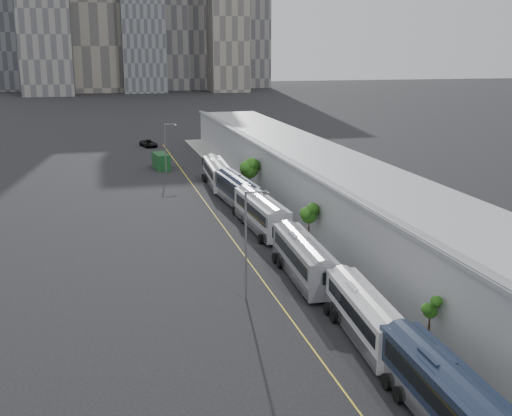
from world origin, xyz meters
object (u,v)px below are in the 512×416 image
object	(u,v)px
bus_1	(449,405)
suv	(149,143)
bus_5	(236,193)
street_lamp_near	(248,238)
bus_4	(261,216)
shipping_container	(161,161)
bus_3	(303,262)
street_lamp_far	(166,145)
bus_6	(217,176)
bus_2	(365,319)

from	to	relation	value
bus_1	suv	size ratio (longest dim) A/B	2.42
bus_5	street_lamp_near	bearing A→B (deg)	-103.96
bus_1	bus_4	bearing A→B (deg)	91.49
bus_4	shipping_container	bearing A→B (deg)	97.56
bus_3	street_lamp_far	size ratio (longest dim) A/B	1.59
bus_4	suv	world-z (taller)	bus_4
street_lamp_near	suv	distance (m)	88.85
bus_6	suv	xyz separation A→B (m)	(-6.84, 43.29, -0.91)
bus_6	street_lamp_near	world-z (taller)	street_lamp_near
bus_1	street_lamp_far	world-z (taller)	street_lamp_far
bus_1	bus_5	distance (m)	54.27
street_lamp_near	street_lamp_far	bearing A→B (deg)	90.41
bus_2	bus_4	distance (m)	29.38
suv	bus_6	bearing A→B (deg)	-96.85
bus_5	shipping_container	size ratio (longest dim) A/B	2.51
bus_4	bus_6	distance (m)	25.33
shipping_container	bus_4	bearing A→B (deg)	-87.11
bus_6	suv	world-z (taller)	bus_6
bus_4	suv	size ratio (longest dim) A/B	2.55
bus_1	bus_6	distance (m)	66.75
street_lamp_far	suv	size ratio (longest dim) A/B	1.52
bus_4	suv	xyz separation A→B (m)	(-7.29, 68.61, -0.95)
bus_1	street_lamp_near	bearing A→B (deg)	107.88
bus_6	bus_5	bearing A→B (deg)	-85.60
bus_6	shipping_container	world-z (taller)	bus_6
bus_3	suv	distance (m)	85.45
street_lamp_near	street_lamp_far	xyz separation A→B (m)	(-0.42, 57.87, -0.50)
bus_1	bus_3	bearing A→B (deg)	92.09
bus_1	bus_3	size ratio (longest dim) A/B	1.00
bus_2	street_lamp_near	bearing A→B (deg)	129.34
bus_5	bus_6	distance (m)	12.49
bus_3	bus_6	world-z (taller)	bus_6
bus_2	shipping_container	size ratio (longest dim) A/B	2.23
bus_6	bus_3	bearing A→B (deg)	-86.65
street_lamp_far	bus_6	bearing A→B (deg)	-63.30
bus_5	shipping_container	distance (m)	30.10
street_lamp_far	shipping_container	distance (m)	5.60
bus_1	shipping_container	bearing A→B (deg)	96.51
street_lamp_far	bus_1	bearing A→B (deg)	-85.19
street_lamp_far	shipping_container	world-z (taller)	street_lamp_far
street_lamp_near	suv	xyz separation A→B (m)	(-1.00, 88.73, -4.59)
bus_5	shipping_container	world-z (taller)	bus_5
bus_5	suv	xyz separation A→B (m)	(-7.12, 55.77, -0.93)
bus_2	street_lamp_far	xyz separation A→B (m)	(-6.92, 67.13, 3.36)
bus_5	street_lamp_far	size ratio (longest dim) A/B	1.66
bus_4	shipping_container	xyz separation A→B (m)	(-7.29, 42.09, -0.36)
bus_1	street_lamp_far	bearing A→B (deg)	96.36
bus_5	bus_4	bearing A→B (deg)	-92.67
street_lamp_far	suv	xyz separation A→B (m)	(-0.59, 30.86, -4.09)
bus_4	shipping_container	size ratio (longest dim) A/B	2.53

